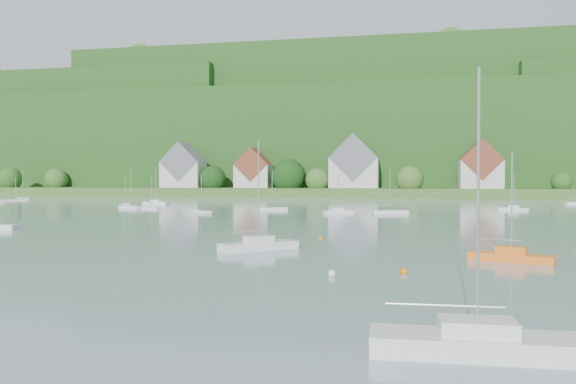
{
  "coord_description": "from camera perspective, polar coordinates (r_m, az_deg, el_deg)",
  "views": [
    {
      "loc": [
        19.57,
        0.23,
        5.62
      ],
      "look_at": [
        4.78,
        75.0,
        4.0
      ],
      "focal_mm": 34.91,
      "sensor_mm": 36.0,
      "label": 1
    }
  ],
  "objects": [
    {
      "name": "near_sailboat_3",
      "position": [
        45.13,
        -3.01,
        -5.35
      ],
      "size": [
        6.04,
        5.73,
        8.79
      ],
      "rotation": [
        0.0,
        0.0,
        0.74
      ],
      "color": "silver",
      "rests_on": "ground"
    },
    {
      "name": "near_sailboat_5",
      "position": [
        41.75,
        21.79,
        -6.03
      ],
      "size": [
        5.76,
        3.61,
        7.55
      ],
      "rotation": [
        0.0,
        0.0,
        -0.4
      ],
      "color": "orange",
      "rests_on": "ground"
    },
    {
      "name": "mooring_buoy_3",
      "position": [
        54.06,
        3.35,
        -4.75
      ],
      "size": [
        0.4,
        0.4,
        0.4
      ],
      "primitive_type": "sphere",
      "color": "orange",
      "rests_on": "ground"
    },
    {
      "name": "village_building_0",
      "position": [
        201.14,
        -10.58,
        2.31
      ],
      "size": [
        14.0,
        10.4,
        16.0
      ],
      "color": "beige",
      "rests_on": "far_shore_strip"
    },
    {
      "name": "village_building_1",
      "position": [
        195.19,
        -3.53,
        2.14
      ],
      "size": [
        12.0,
        9.36,
        14.0
      ],
      "color": "beige",
      "rests_on": "far_shore_strip"
    },
    {
      "name": "near_sailboat_4",
      "position": [
        19.46,
        18.71,
        -14.2
      ],
      "size": [
        6.87,
        2.12,
        9.2
      ],
      "rotation": [
        0.0,
        0.0,
        0.03
      ],
      "color": "silver",
      "rests_on": "ground"
    },
    {
      "name": "mooring_buoy_2",
      "position": [
        34.63,
        11.73,
        -8.15
      ],
      "size": [
        0.46,
        0.46,
        0.46
      ],
      "primitive_type": "sphere",
      "color": "orange",
      "rests_on": "ground"
    },
    {
      "name": "far_sailboat_cluster",
      "position": [
        118.32,
        4.71,
        -1.33
      ],
      "size": [
        194.36,
        67.96,
        8.71
      ],
      "color": "silver",
      "rests_on": "ground"
    },
    {
      "name": "village_building_2",
      "position": [
        188.39,
        6.76,
        2.63
      ],
      "size": [
        16.0,
        11.44,
        18.0
      ],
      "color": "beige",
      "rests_on": "far_shore_strip"
    },
    {
      "name": "mooring_buoy_1",
      "position": [
        33.25,
        4.49,
        -8.52
      ],
      "size": [
        0.48,
        0.48,
        0.48
      ],
      "primitive_type": "sphere",
      "color": "silver",
      "rests_on": "ground"
    },
    {
      "name": "forested_ridge",
      "position": [
        269.57,
        7.11,
        4.88
      ],
      "size": [
        620.0,
        181.22,
        69.89
      ],
      "color": "#174114",
      "rests_on": "ground"
    },
    {
      "name": "village_building_3",
      "position": [
        187.54,
        19.0,
        2.32
      ],
      "size": [
        13.0,
        10.4,
        15.5
      ],
      "color": "beige",
      "rests_on": "far_shore_strip"
    },
    {
      "name": "far_shore_strip",
      "position": [
        200.76,
        5.59,
        0.04
      ],
      "size": [
        600.0,
        60.0,
        3.0
      ],
      "primitive_type": "cube",
      "color": "#375821",
      "rests_on": "ground"
    }
  ]
}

